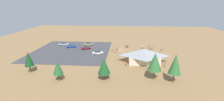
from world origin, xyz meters
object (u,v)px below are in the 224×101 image
(car_white_inner_stall, at_px, (98,52))
(bicycle_black_yard_center, at_px, (112,50))
(pine_far_west, at_px, (29,59))
(car_silver_near_entry, at_px, (64,44))
(bicycle_blue_front_row, at_px, (120,54))
(visitor_crossing_yard, at_px, (143,47))
(pine_midwest, at_px, (175,64))
(pine_mideast, at_px, (155,62))
(bike_pavilion, at_px, (144,55))
(pine_west, at_px, (104,66))
(trash_bin, at_px, (128,47))
(bicycle_teal_lone_east, at_px, (150,46))
(visitor_near_lot, at_px, (117,48))
(lot_sign, at_px, (114,47))
(bicycle_yellow_lone_west, at_px, (154,54))
(bicycle_white_edge_south, at_px, (149,48))
(car_maroon_aisle_side, at_px, (86,48))
(bicycle_red_yard_left, at_px, (162,49))
(car_tan_far_end, at_px, (88,44))
(bicycle_white_near_sign, at_px, (150,50))
(visitor_at_bikes, at_px, (126,46))
(pine_far_east, at_px, (58,68))
(bicycle_orange_yard_front, at_px, (151,49))
(bicycle_purple_by_bin, at_px, (161,50))
(car_blue_by_curb, at_px, (71,46))
(bicycle_silver_trailside, at_px, (154,46))
(bicycle_green_yard_right, at_px, (115,52))

(car_white_inner_stall, bearing_deg, bicycle_black_yard_center, -142.33)
(pine_far_west, height_order, car_silver_near_entry, pine_far_west)
(bicycle_blue_front_row, relative_size, visitor_crossing_yard, 1.04)
(car_white_inner_stall, bearing_deg, pine_midwest, 137.02)
(pine_mideast, relative_size, bicycle_blue_front_row, 4.69)
(pine_midwest, relative_size, bicycle_black_yard_center, 5.64)
(bike_pavilion, distance_m, pine_mideast, 13.88)
(car_white_inner_stall, bearing_deg, pine_west, 103.72)
(trash_bin, height_order, bicycle_teal_lone_east, trash_bin)
(bicycle_blue_front_row, bearing_deg, visitor_near_lot, -80.43)
(lot_sign, bearing_deg, bicycle_yellow_lone_west, 161.04)
(visitor_near_lot, bearing_deg, bicycle_black_yard_center, 47.87)
(bicycle_white_edge_south, bearing_deg, car_maroon_aisle_side, 6.89)
(car_silver_near_entry, bearing_deg, bicycle_black_yard_center, 161.50)
(visitor_near_lot, bearing_deg, bicycle_red_yard_left, -176.52)
(bicycle_blue_front_row, height_order, bicycle_red_yard_left, bicycle_blue_front_row)
(bike_pavilion, relative_size, car_tan_far_end, 2.84)
(bicycle_white_near_sign, bearing_deg, bike_pavilion, 72.51)
(bicycle_red_yard_left, bearing_deg, bicycle_yellow_lone_west, 57.38)
(trash_bin, relative_size, visitor_at_bikes, 0.53)
(pine_far_east, xyz_separation_m, bicycle_white_near_sign, (-30.76, -31.80, -3.64))
(bicycle_orange_yard_front, bearing_deg, bicycle_red_yard_left, 179.70)
(trash_bin, height_order, bicycle_red_yard_left, trash_bin)
(car_maroon_aisle_side, height_order, visitor_near_lot, visitor_near_lot)
(bike_pavilion, relative_size, pine_midwest, 1.63)
(car_maroon_aisle_side, bearing_deg, car_silver_near_entry, -25.78)
(bicycle_white_edge_south, bearing_deg, trash_bin, -4.32)
(bike_pavilion, distance_m, bicycle_white_edge_south, 19.97)
(trash_bin, height_order, car_white_inner_stall, car_white_inner_stall)
(bicycle_teal_lone_east, bearing_deg, visitor_at_bikes, 13.27)
(bicycle_yellow_lone_west, bearing_deg, lot_sign, -18.96)
(bicycle_white_near_sign, bearing_deg, bicycle_purple_by_bin, -179.70)
(bicycle_orange_yard_front, bearing_deg, pine_west, 59.61)
(bicycle_black_yard_center, relative_size, car_maroon_aisle_side, 0.31)
(bicycle_blue_front_row, bearing_deg, bicycle_white_edge_south, -140.74)
(bicycle_white_edge_south, height_order, bicycle_red_yard_left, bicycle_white_edge_south)
(car_white_inner_stall, bearing_deg, bicycle_red_yard_left, -164.06)
(car_blue_by_curb, relative_size, car_silver_near_entry, 1.03)
(bicycle_teal_lone_east, relative_size, visitor_crossing_yard, 1.01)
(bicycle_teal_lone_east, distance_m, car_maroon_aisle_side, 32.27)
(car_maroon_aisle_side, relative_size, car_blue_by_curb, 0.93)
(pine_midwest, bearing_deg, car_white_inner_stall, -42.98)
(visitor_crossing_yard, bearing_deg, bicycle_white_near_sign, 138.57)
(pine_mideast, height_order, pine_far_east, pine_mideast)
(bicycle_purple_by_bin, xyz_separation_m, bicycle_teal_lone_east, (3.84, -7.16, -0.01))
(trash_bin, distance_m, bicycle_white_edge_south, 10.29)
(bicycle_silver_trailside, distance_m, bicycle_white_near_sign, 7.52)
(bicycle_green_yard_right, height_order, bicycle_white_near_sign, bicycle_white_near_sign)
(bicycle_blue_front_row, relative_size, bicycle_teal_lone_east, 1.03)
(bike_pavilion, bearing_deg, visitor_crossing_yard, -94.99)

